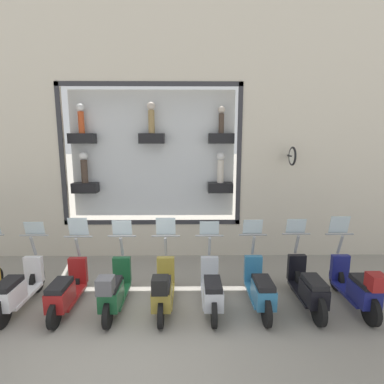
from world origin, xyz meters
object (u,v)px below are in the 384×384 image
object	(u,v)px
scooter_olive_4	(163,289)
scooter_red_6	(66,290)
scooter_silver_3	(212,289)
scooter_white_7	(18,289)
scooter_teal_2	(260,288)
scooter_navy_0	(357,287)
scooter_green_5	(114,289)
scooter_black_1	(308,287)

from	to	relation	value
scooter_olive_4	scooter_red_6	size ratio (longest dim) A/B	1.00
scooter_silver_3	scooter_olive_4	size ratio (longest dim) A/B	1.00
scooter_olive_4	scooter_white_7	xyz separation A→B (m)	(0.06, 2.83, -0.03)
scooter_teal_2	scooter_red_6	world-z (taller)	scooter_red_6
scooter_navy_0	scooter_silver_3	xyz separation A→B (m)	(0.05, 2.83, -0.06)
scooter_navy_0	scooter_green_5	xyz separation A→B (m)	(-0.01, 4.71, -0.02)
scooter_teal_2	scooter_green_5	xyz separation A→B (m)	(-0.07, 2.83, 0.03)
scooter_teal_2	scooter_white_7	bearing A→B (deg)	90.00
scooter_teal_2	scooter_green_5	world-z (taller)	scooter_teal_2
scooter_black_1	scooter_navy_0	bearing A→B (deg)	-93.57
scooter_red_6	scooter_silver_3	bearing A→B (deg)	-90.02
scooter_green_5	scooter_white_7	xyz separation A→B (m)	(0.07, 1.88, -0.03)
scooter_silver_3	scooter_red_6	distance (m)	2.83
scooter_olive_4	scooter_silver_3	bearing A→B (deg)	-86.32
scooter_black_1	scooter_green_5	xyz separation A→B (m)	(-0.07, 3.77, 0.02)
scooter_teal_2	scooter_silver_3	world-z (taller)	scooter_teal_2
scooter_black_1	scooter_white_7	distance (m)	5.65
scooter_black_1	scooter_olive_4	distance (m)	2.83
scooter_teal_2	scooter_olive_4	size ratio (longest dim) A/B	1.00
scooter_green_5	scooter_white_7	world-z (taller)	scooter_green_5
scooter_navy_0	scooter_red_6	size ratio (longest dim) A/B	1.01
scooter_green_5	scooter_white_7	distance (m)	1.89
scooter_teal_2	scooter_silver_3	bearing A→B (deg)	90.22
scooter_black_1	scooter_white_7	bearing A→B (deg)	90.03
scooter_green_5	scooter_red_6	world-z (taller)	scooter_red_6
scooter_silver_3	scooter_olive_4	distance (m)	0.95
scooter_teal_2	scooter_olive_4	distance (m)	1.89
scooter_teal_2	scooter_silver_3	xyz separation A→B (m)	(-0.00, 0.94, -0.01)
scooter_black_1	scooter_teal_2	bearing A→B (deg)	90.20
scooter_white_7	scooter_teal_2	bearing A→B (deg)	-90.00
scooter_navy_0	scooter_teal_2	size ratio (longest dim) A/B	1.00
scooter_navy_0	scooter_olive_4	world-z (taller)	scooter_navy_0
scooter_black_1	scooter_silver_3	bearing A→B (deg)	90.21
scooter_white_7	scooter_olive_4	bearing A→B (deg)	-91.30
scooter_navy_0	scooter_white_7	size ratio (longest dim) A/B	1.00
scooter_black_1	scooter_olive_4	world-z (taller)	scooter_olive_4
scooter_silver_3	scooter_green_5	distance (m)	1.89
scooter_olive_4	scooter_white_7	world-z (taller)	scooter_olive_4
scooter_black_1	scooter_teal_2	world-z (taller)	scooter_black_1
scooter_green_5	scooter_teal_2	bearing A→B (deg)	-88.66
scooter_black_1	scooter_olive_4	bearing A→B (deg)	91.37
scooter_teal_2	scooter_red_6	xyz separation A→B (m)	(-0.00, 3.77, -0.01)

